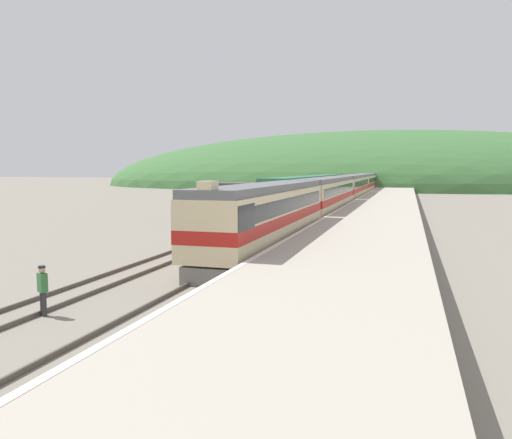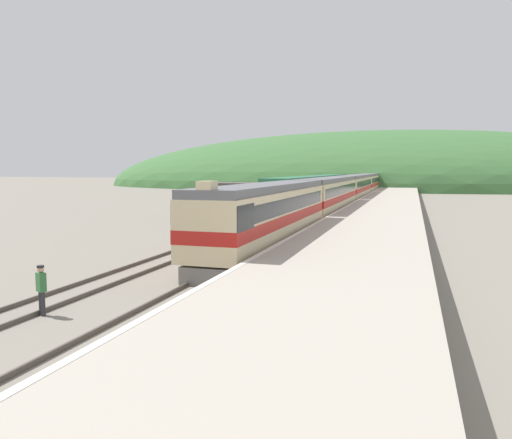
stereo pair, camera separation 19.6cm
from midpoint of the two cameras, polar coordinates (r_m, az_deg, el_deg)
track_main at (r=69.37m, az=10.42°, el=1.79°), size 1.52×180.00×0.16m
track_siding at (r=70.00m, az=6.87°, el=1.88°), size 1.52×180.00×0.16m
platform at (r=49.01m, az=13.81°, el=0.68°), size 7.13×140.00×1.15m
distant_hills at (r=138.29m, az=13.74°, el=3.63°), size 159.33×71.70×29.81m
station_shed at (r=49.69m, az=-2.42°, el=2.27°), size 6.09×4.71×3.45m
express_train_lead_car at (r=28.95m, az=1.08°, el=0.58°), size 2.91×19.24×4.31m
carriage_second at (r=50.35m, az=7.95°, el=2.72°), size 2.90×22.40×3.95m
carriage_third at (r=73.42m, az=10.83°, el=3.62°), size 2.90×22.40×3.95m
carriage_fourth at (r=96.59m, az=12.33°, el=4.08°), size 2.90×22.40×3.95m
siding_train at (r=66.05m, az=6.29°, el=3.35°), size 2.90×40.49×3.92m
track_worker at (r=17.83m, az=-23.50°, el=-7.16°), size 0.42×0.36×1.67m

